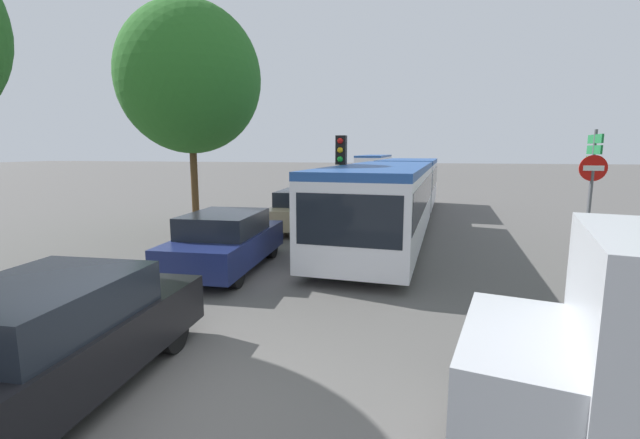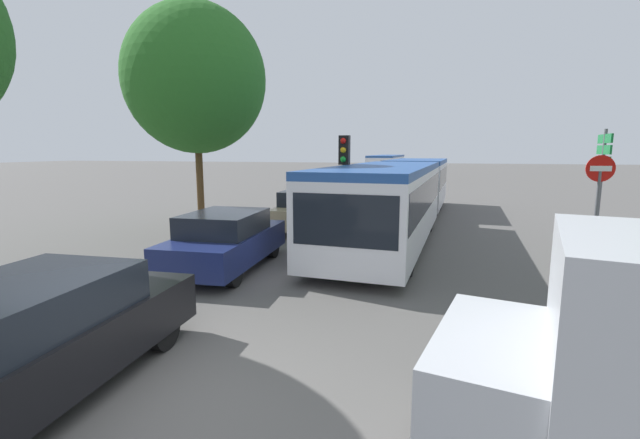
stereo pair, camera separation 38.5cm
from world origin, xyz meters
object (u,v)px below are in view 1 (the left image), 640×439
object	(u,v)px
queued_car_white	(361,179)
no_entry_sign	(591,190)
traffic_light	(341,165)
direction_sign_post	(593,162)
articulated_bus	(396,190)
queued_car_navy	(226,241)
queued_car_tan	(303,210)
city_bus_rear	(375,165)
queued_car_silver	(336,192)
queued_car_black	(50,340)
queued_car_graphite	(348,185)
tree_left_mid	(190,82)

from	to	relation	value
queued_car_white	no_entry_sign	xyz separation A→B (m)	(8.88, -20.57, 1.13)
traffic_light	direction_sign_post	world-z (taller)	direction_sign_post
articulated_bus	queued_car_navy	world-z (taller)	articulated_bus
queued_car_tan	direction_sign_post	world-z (taller)	direction_sign_post
city_bus_rear	queued_car_silver	bearing A→B (deg)	-177.81
queued_car_white	no_entry_sign	distance (m)	22.43
traffic_light	no_entry_sign	world-z (taller)	traffic_light
queued_car_silver	no_entry_sign	world-z (taller)	no_entry_sign
articulated_bus	queued_car_silver	distance (m)	6.16
articulated_bus	queued_car_black	world-z (taller)	articulated_bus
queued_car_white	direction_sign_post	world-z (taller)	direction_sign_post
queued_car_tan	queued_car_graphite	size ratio (longest dim) A/B	1.03
city_bus_rear	articulated_bus	bearing A→B (deg)	-171.30
queued_car_black	queued_car_graphite	xyz separation A→B (m)	(-0.20, 23.72, -0.01)
traffic_light	queued_car_tan	bearing A→B (deg)	-134.74
queued_car_silver	queued_car_graphite	bearing A→B (deg)	-0.08
queued_car_navy	queued_car_tan	xyz separation A→B (m)	(0.41, 5.79, 0.02)
queued_car_navy	traffic_light	size ratio (longest dim) A/B	1.24
queued_car_tan	queued_car_graphite	bearing A→B (deg)	-1.48
queued_car_tan	no_entry_sign	xyz separation A→B (m)	(8.75, -2.46, 1.12)
no_entry_sign	tree_left_mid	distance (m)	12.57
queued_car_tan	tree_left_mid	world-z (taller)	tree_left_mid
city_bus_rear	no_entry_sign	size ratio (longest dim) A/B	4.07
articulated_bus	queued_car_white	size ratio (longest dim) A/B	3.92
queued_car_tan	tree_left_mid	distance (m)	5.87
queued_car_graphite	queued_car_tan	bearing A→B (deg)	178.52
queued_car_black	tree_left_mid	bearing A→B (deg)	16.87
queued_car_black	tree_left_mid	world-z (taller)	tree_left_mid
queued_car_silver	queued_car_white	world-z (taller)	queued_car_silver
queued_car_silver	queued_car_graphite	world-z (taller)	queued_car_silver
queued_car_silver	queued_car_graphite	size ratio (longest dim) A/B	1.06
tree_left_mid	queued_car_tan	bearing A→B (deg)	29.12
queued_car_graphite	traffic_light	world-z (taller)	traffic_light
queued_car_black	queued_car_navy	size ratio (longest dim) A/B	1.02
queued_car_graphite	tree_left_mid	size ratio (longest dim) A/B	0.54
queued_car_navy	direction_sign_post	size ratio (longest dim) A/B	1.17
traffic_light	no_entry_sign	bearing A→B (deg)	90.38
no_entry_sign	traffic_light	bearing A→B (deg)	-93.48
queued_car_black	direction_sign_post	bearing A→B (deg)	-42.46
articulated_bus	queued_car_graphite	xyz separation A→B (m)	(-3.59, 10.84, -0.71)
queued_car_graphite	no_entry_sign	size ratio (longest dim) A/B	1.50
queued_car_black	queued_car_graphite	bearing A→B (deg)	-1.97
queued_car_silver	tree_left_mid	world-z (taller)	tree_left_mid
city_bus_rear	queued_car_navy	size ratio (longest dim) A/B	2.71
queued_car_tan	no_entry_sign	world-z (taller)	no_entry_sign
articulated_bus	queued_car_tan	xyz separation A→B (m)	(-3.38, -1.43, -0.69)
queued_car_navy	queued_car_tan	size ratio (longest dim) A/B	0.97
articulated_bus	queued_car_white	distance (m)	17.06
articulated_bus	no_entry_sign	size ratio (longest dim) A/B	6.01
queued_car_navy	queued_car_graphite	bearing A→B (deg)	-3.10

